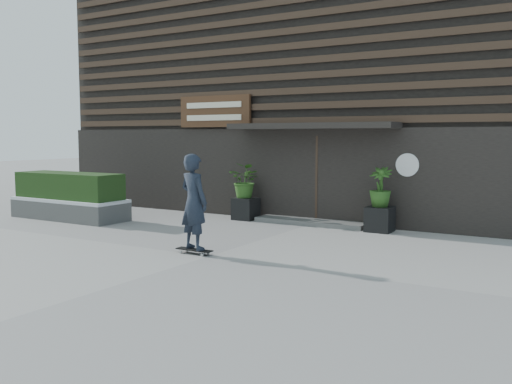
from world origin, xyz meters
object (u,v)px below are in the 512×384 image
Objects in this scene: planter_pot_left at (246,209)px; planter_pot_right at (380,219)px; skateboarder at (194,202)px; raised_bed at (70,210)px.

planter_pot_left is 1.00× the size of planter_pot_right.
raised_bed is at bearing 161.28° from skateboarder.
skateboarder reaches higher than planter_pot_left.
planter_pot_left is at bearing 109.41° from skateboarder.
planter_pot_right is 4.97m from skateboarder.
planter_pot_left and planter_pot_right have the same top height.
planter_pot_left reaches higher than raised_bed.
planter_pot_left is 4.68m from skateboarder.
skateboarder is at bearing -18.72° from raised_bed.
raised_bed is (-4.28, -2.39, -0.05)m from planter_pot_left.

